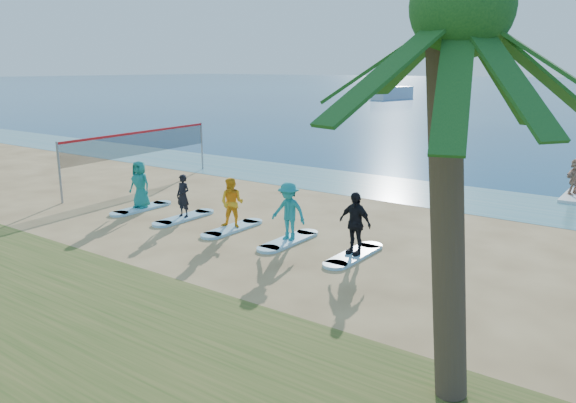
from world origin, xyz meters
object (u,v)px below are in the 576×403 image
Objects in this scene: student_2 at (232,203)px; student_4 at (355,223)px; boat_offshore_a at (392,99)px; surfboard_2 at (233,228)px; paddleboard at (573,195)px; paddleboarder at (575,177)px; surfboard_4 at (354,255)px; student_0 at (140,184)px; surfboard_0 at (142,208)px; surfboard_1 at (184,218)px; palm_tree at (462,11)px; student_1 at (183,196)px; surfboard_3 at (289,241)px; volleyball_net at (140,143)px; student_3 at (289,211)px.

student_2 is 4.69m from student_4.
boat_offshore_a is 3.91× the size of surfboard_2.
student_2 reaches higher than paddleboard.
student_2 is (30.64, -75.60, 0.94)m from boat_offshore_a.
paddleboarder is 14.85m from surfboard_2.
surfboard_4 is (-3.71, -12.21, -0.83)m from paddleboarder.
student_4 is at bearing -10.00° from student_0.
surfboard_0 is 1.00× the size of surfboard_1.
palm_tree is 8.76m from student_4.
surfboard_0 and surfboard_4 have the same top height.
student_1 is 0.91× the size of student_2.
student_1 is 0.70× the size of surfboard_2.
student_2 is 0.92× the size of student_4.
student_0 is at bearing 178.37° from student_1.
boat_offshore_a reaches higher than surfboard_1.
surfboard_4 is (9.39, 0.00, -0.95)m from student_0.
student_4 reaches higher than surfboard_3.
volleyball_net is 5.16m from student_0.
paddleboarder is 0.83× the size of student_3.
surfboard_4 is (4.69, 0.00, -0.89)m from student_2.
paddleboard is 74.45m from boat_offshore_a.
student_1 is (2.35, 0.00, 0.82)m from surfboard_0.
paddleboard is at bearing 80.56° from student_4.
surfboard_2 is 2.54m from student_3.
student_2 is at bearing -172.53° from student_4.
surfboard_0 is at bearing 180.00° from surfboard_4.
surfboard_1 is (28.29, -75.60, 0.04)m from boat_offshore_a.
palm_tree is 4.89× the size of paddleboarder.
student_0 is 9.39m from student_4.
volleyball_net is 1.22× the size of palm_tree.
boat_offshore_a is 82.49m from student_3.
volleyball_net reaches higher than student_4.
paddleboarder is at bearing 47.00° from student_1.
student_1 is at bearing 176.54° from student_3.
paddleboard reaches higher than surfboard_1.
surfboard_1 and surfboard_4 have the same top height.
surfboard_0 is 1.00× the size of surfboard_3.
surfboard_2 is at bearing -125.24° from paddleboard.
student_0 is (0.00, 0.00, 0.95)m from surfboard_0.
surfboard_1 is (-10.75, -12.21, -0.01)m from paddleboard.
student_2 is at bearing 149.98° from palm_tree.
surfboard_0 is 1.42× the size of student_1.
paddleboarder is 0.90× the size of student_2.
surfboard_4 is at bearing -1.63° from student_1.
surfboard_2 is at bearing -10.00° from student_0.
surfboard_1 is at bearing 176.54° from student_3.
palm_tree is at bearing -50.39° from student_2.
surfboard_3 is (7.04, 0.00, -0.95)m from student_0.
student_3 is at bearing -20.37° from student_2.
student_0 is at bearing 180.00° from surfboard_3.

